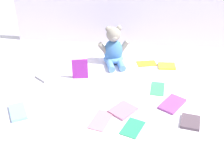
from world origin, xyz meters
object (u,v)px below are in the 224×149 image
(teddy_bear, at_px, (114,50))
(book_case_10, at_px, (80,69))
(book_case_2, at_px, (123,110))
(book_case_8, at_px, (48,75))
(book_case_5, at_px, (172,104))
(book_case_4, at_px, (167,66))
(book_case_6, at_px, (146,63))
(book_case_1, at_px, (158,88))
(book_case_3, at_px, (101,120))
(book_case_0, at_px, (18,112))
(book_case_9, at_px, (190,122))
(book_case_7, at_px, (133,127))

(teddy_bear, relative_size, book_case_10, 2.04)
(book_case_2, height_order, book_case_8, book_case_8)
(book_case_2, height_order, book_case_5, same)
(book_case_5, bearing_deg, book_case_8, 16.09)
(book_case_4, bearing_deg, book_case_6, -105.29)
(book_case_1, distance_m, book_case_3, 0.38)
(book_case_3, distance_m, book_case_6, 0.58)
(book_case_1, bearing_deg, book_case_3, 52.43)
(book_case_0, xyz_separation_m, book_case_5, (0.72, 0.13, -0.00))
(book_case_9, bearing_deg, book_case_5, 129.47)
(teddy_bear, distance_m, book_case_1, 0.37)
(book_case_1, xyz_separation_m, book_case_10, (-0.42, 0.07, 0.05))
(book_case_8, xyz_separation_m, book_case_9, (0.74, -0.33, 0.00))
(book_case_8, bearing_deg, book_case_10, 38.33)
(book_case_2, distance_m, book_case_5, 0.24)
(book_case_9, relative_size, book_case_10, 0.86)
(teddy_bear, height_order, book_case_8, teddy_bear)
(book_case_0, bearing_deg, book_case_8, -126.83)
(book_case_2, bearing_deg, book_case_9, 26.21)
(book_case_8, bearing_deg, book_case_6, 57.58)
(book_case_9, xyz_separation_m, book_case_10, (-0.56, 0.33, 0.05))
(book_case_3, height_order, book_case_9, book_case_9)
(book_case_8, distance_m, book_case_10, 0.19)
(teddy_bear, xyz_separation_m, book_case_6, (0.20, 0.01, -0.08))
(book_case_8, bearing_deg, book_case_4, 52.14)
(book_case_7, bearing_deg, book_case_8, -17.55)
(book_case_2, distance_m, book_case_6, 0.48)
(book_case_4, height_order, book_case_10, book_case_10)
(book_case_6, height_order, book_case_9, book_case_9)
(book_case_5, bearing_deg, book_case_7, 78.17)
(book_case_3, relative_size, book_case_9, 1.41)
(book_case_1, bearing_deg, book_case_8, -1.15)
(book_case_2, bearing_deg, book_case_0, -135.68)
(book_case_5, relative_size, book_case_6, 1.23)
(book_case_3, bearing_deg, book_case_0, 12.52)
(book_case_5, bearing_deg, book_case_2, 49.55)
(teddy_bear, height_order, book_case_3, teddy_bear)
(book_case_6, relative_size, book_case_7, 0.94)
(book_case_8, distance_m, book_case_9, 0.81)
(book_case_7, bearing_deg, book_case_9, -145.97)
(book_case_2, xyz_separation_m, book_case_4, (0.23, 0.44, 0.00))
(book_case_5, height_order, book_case_10, book_case_10)
(book_case_7, relative_size, book_case_10, 1.06)
(book_case_2, distance_m, book_case_9, 0.31)
(book_case_6, bearing_deg, book_case_8, -82.95)
(book_case_2, xyz_separation_m, book_case_3, (-0.09, -0.08, -0.00))
(book_case_5, xyz_separation_m, book_case_6, (-0.12, 0.39, -0.00))
(book_case_5, distance_m, book_case_9, 0.15)
(book_case_1, distance_m, book_case_8, 0.61)
(book_case_6, bearing_deg, book_case_2, -25.96)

